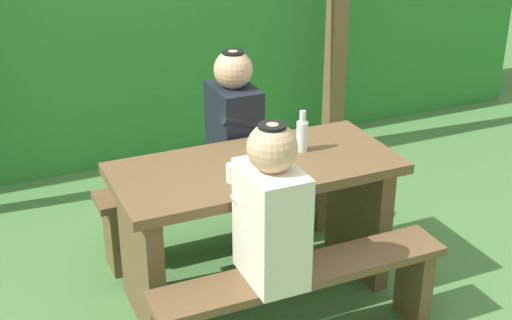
{
  "coord_description": "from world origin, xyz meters",
  "views": [
    {
      "loc": [
        -1.29,
        -2.91,
        2.22
      ],
      "look_at": [
        0.0,
        0.0,
        0.76
      ],
      "focal_mm": 50.74,
      "sensor_mm": 36.0,
      "label": 1
    }
  ],
  "objects_px": {
    "bench_far": "(220,196)",
    "person_black_coat": "(234,119)",
    "picnic_table": "(256,206)",
    "bench_near": "(302,292)",
    "person_white_shirt": "(271,209)",
    "bottle_left": "(302,135)",
    "drinking_glass": "(233,173)"
  },
  "relations": [
    {
      "from": "bench_far",
      "to": "person_black_coat",
      "type": "height_order",
      "value": "person_black_coat"
    },
    {
      "from": "picnic_table",
      "to": "bench_near",
      "type": "bearing_deg",
      "value": -90.0
    },
    {
      "from": "person_white_shirt",
      "to": "bottle_left",
      "type": "height_order",
      "value": "person_white_shirt"
    },
    {
      "from": "bench_near",
      "to": "drinking_glass",
      "type": "bearing_deg",
      "value": 114.62
    },
    {
      "from": "picnic_table",
      "to": "person_black_coat",
      "type": "relative_size",
      "value": 1.95
    },
    {
      "from": "picnic_table",
      "to": "bench_far",
      "type": "bearing_deg",
      "value": 90.0
    },
    {
      "from": "picnic_table",
      "to": "person_black_coat",
      "type": "xyz_separation_m",
      "value": [
        0.09,
        0.51,
        0.27
      ]
    },
    {
      "from": "person_black_coat",
      "to": "bottle_left",
      "type": "bearing_deg",
      "value": -68.34
    },
    {
      "from": "bench_far",
      "to": "drinking_glass",
      "type": "xyz_separation_m",
      "value": [
        -0.17,
        -0.64,
        0.46
      ]
    },
    {
      "from": "bench_near",
      "to": "person_black_coat",
      "type": "bearing_deg",
      "value": 84.74
    },
    {
      "from": "person_white_shirt",
      "to": "drinking_glass",
      "type": "xyz_separation_m",
      "value": [
        -0.02,
        0.38,
        0.01
      ]
    },
    {
      "from": "drinking_glass",
      "to": "bottle_left",
      "type": "bearing_deg",
      "value": 22.06
    },
    {
      "from": "drinking_glass",
      "to": "bench_near",
      "type": "bearing_deg",
      "value": -65.38
    },
    {
      "from": "picnic_table",
      "to": "bench_far",
      "type": "height_order",
      "value": "picnic_table"
    },
    {
      "from": "person_black_coat",
      "to": "bench_far",
      "type": "bearing_deg",
      "value": 177.98
    },
    {
      "from": "bottle_left",
      "to": "person_black_coat",
      "type": "bearing_deg",
      "value": 111.66
    },
    {
      "from": "bench_far",
      "to": "bottle_left",
      "type": "bearing_deg",
      "value": -59.12
    },
    {
      "from": "picnic_table",
      "to": "bottle_left",
      "type": "xyz_separation_m",
      "value": [
        0.28,
        0.05,
        0.32
      ]
    },
    {
      "from": "picnic_table",
      "to": "bench_near",
      "type": "height_order",
      "value": "picnic_table"
    },
    {
      "from": "bench_near",
      "to": "person_black_coat",
      "type": "relative_size",
      "value": 1.95
    },
    {
      "from": "picnic_table",
      "to": "drinking_glass",
      "type": "height_order",
      "value": "drinking_glass"
    },
    {
      "from": "bench_near",
      "to": "bottle_left",
      "type": "relative_size",
      "value": 6.56
    },
    {
      "from": "bench_far",
      "to": "drinking_glass",
      "type": "relative_size",
      "value": 16.8
    },
    {
      "from": "person_white_shirt",
      "to": "bottle_left",
      "type": "relative_size",
      "value": 3.37
    },
    {
      "from": "bench_far",
      "to": "picnic_table",
      "type": "bearing_deg",
      "value": -90.0
    },
    {
      "from": "person_black_coat",
      "to": "drinking_glass",
      "type": "relative_size",
      "value": 8.64
    },
    {
      "from": "person_white_shirt",
      "to": "bench_near",
      "type": "bearing_deg",
      "value": -1.22
    },
    {
      "from": "bench_near",
      "to": "person_black_coat",
      "type": "xyz_separation_m",
      "value": [
        0.09,
        1.02,
        0.46
      ]
    },
    {
      "from": "picnic_table",
      "to": "person_black_coat",
      "type": "bearing_deg",
      "value": 79.53
    },
    {
      "from": "bench_far",
      "to": "bench_near",
      "type": "bearing_deg",
      "value": -90.0
    },
    {
      "from": "person_white_shirt",
      "to": "bottle_left",
      "type": "distance_m",
      "value": 0.71
    },
    {
      "from": "bench_far",
      "to": "person_white_shirt",
      "type": "xyz_separation_m",
      "value": [
        -0.16,
        -1.02,
        0.46
      ]
    }
  ]
}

